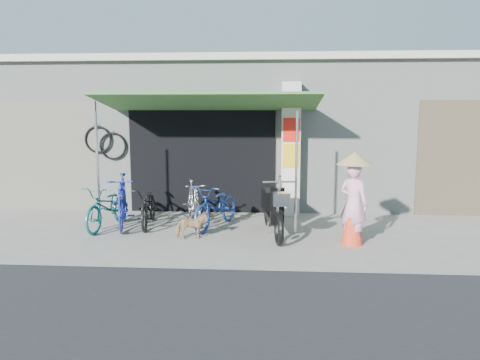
# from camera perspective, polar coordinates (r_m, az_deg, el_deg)

# --- Properties ---
(ground) EXTENTS (80.00, 80.00, 0.00)m
(ground) POSITION_cam_1_polar(r_m,az_deg,el_deg) (8.53, 0.88, -7.66)
(ground) COLOR gray
(ground) RESTS_ON ground
(bicycle_shop) EXTENTS (12.30, 5.30, 3.66)m
(bicycle_shop) POSITION_cam_1_polar(r_m,az_deg,el_deg) (13.29, 2.08, 6.11)
(bicycle_shop) COLOR #A6ABA3
(bicycle_shop) RESTS_ON ground
(shop_pillar) EXTENTS (0.42, 0.44, 3.00)m
(shop_pillar) POSITION_cam_1_polar(r_m,az_deg,el_deg) (10.67, 6.19, 3.71)
(shop_pillar) COLOR beige
(shop_pillar) RESTS_ON ground
(awning) EXTENTS (4.60, 1.88, 2.72)m
(awning) POSITION_cam_1_polar(r_m,az_deg,el_deg) (9.90, -3.86, 9.27)
(awning) COLOR #34652D
(awning) RESTS_ON ground
(neighbour_right) EXTENTS (2.60, 0.06, 2.60)m
(neighbour_right) POSITION_cam_1_polar(r_m,az_deg,el_deg) (11.75, 26.83, 2.31)
(neighbour_right) COLOR brown
(neighbour_right) RESTS_ON ground
(neighbour_left) EXTENTS (2.60, 0.06, 2.60)m
(neighbour_left) POSITION_cam_1_polar(r_m,az_deg,el_deg) (12.11, -22.74, 2.72)
(neighbour_left) COLOR #6B665B
(neighbour_left) RESTS_ON ground
(bike_teal) EXTENTS (0.82, 1.77, 0.89)m
(bike_teal) POSITION_cam_1_polar(r_m,az_deg,el_deg) (9.83, -15.79, -3.13)
(bike_teal) COLOR #176A60
(bike_teal) RESTS_ON ground
(bike_blue) EXTENTS (0.93, 1.86, 1.08)m
(bike_blue) POSITION_cam_1_polar(r_m,az_deg,el_deg) (9.84, -14.15, -2.52)
(bike_blue) COLOR #222FA0
(bike_blue) RESTS_ON ground
(bike_black) EXTENTS (0.72, 1.62, 0.83)m
(bike_black) POSITION_cam_1_polar(r_m,az_deg,el_deg) (9.83, -11.04, -3.18)
(bike_black) COLOR black
(bike_black) RESTS_ON ground
(bike_silver) EXTENTS (0.90, 1.58, 0.92)m
(bike_silver) POSITION_cam_1_polar(r_m,az_deg,el_deg) (9.95, -5.68, -2.66)
(bike_silver) COLOR #9A9A9E
(bike_silver) RESTS_ON ground
(bike_navy) EXTENTS (1.18, 1.84, 0.91)m
(bike_navy) POSITION_cam_1_polar(r_m,az_deg,el_deg) (9.51, -2.86, -3.15)
(bike_navy) COLOR navy
(bike_navy) RESTS_ON ground
(street_dog) EXTENTS (0.64, 0.42, 0.49)m
(street_dog) POSITION_cam_1_polar(r_m,az_deg,el_deg) (8.75, -5.93, -5.61)
(street_dog) COLOR tan
(street_dog) RESTS_ON ground
(moped) EXTENTS (0.63, 2.03, 1.16)m
(moped) POSITION_cam_1_polar(r_m,az_deg,el_deg) (8.99, 4.01, -3.39)
(moped) COLOR black
(moped) RESTS_ON ground
(nun) EXTENTS (0.64, 0.64, 1.65)m
(nun) POSITION_cam_1_polar(r_m,az_deg,el_deg) (8.50, 13.68, -2.22)
(nun) COLOR pink
(nun) RESTS_ON ground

